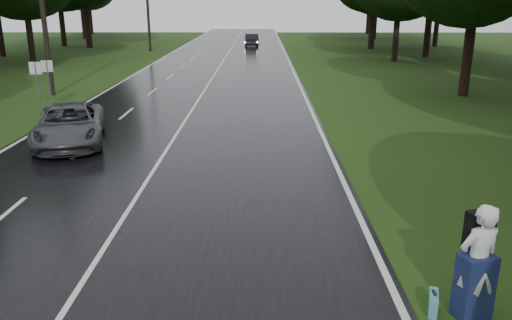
{
  "coord_description": "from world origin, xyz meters",
  "views": [
    {
      "loc": [
        3.37,
        -9.45,
        5.12
      ],
      "look_at": [
        3.24,
        3.34,
        1.1
      ],
      "focal_mm": 35.59,
      "sensor_mm": 36.0,
      "label": 1
    }
  ],
  "objects": [
    {
      "name": "tree_right_e",
      "position": [
        15.17,
        36.23,
        0.0
      ],
      "size": [
        8.83,
        8.83,
        13.79
      ],
      "primitive_type": null,
      "color": "black",
      "rests_on": "ground"
    },
    {
      "name": "utility_pole_far",
      "position": [
        -8.5,
        45.7,
        0.0
      ],
      "size": [
        1.8,
        0.28,
        9.26
      ],
      "primitive_type": null,
      "color": "black",
      "rests_on": "ground"
    },
    {
      "name": "utility_pole_mid",
      "position": [
        -8.5,
        19.09,
        0.0
      ],
      "size": [
        1.8,
        0.28,
        10.47
      ],
      "primitive_type": null,
      "color": "black",
      "rests_on": "ground"
    },
    {
      "name": "far_car",
      "position": [
        2.22,
        51.57,
        0.75
      ],
      "size": [
        1.77,
        4.4,
        1.42
      ],
      "primitive_type": "imported",
      "rotation": [
        0.0,
        0.0,
        3.2
      ],
      "color": "black",
      "rests_on": "road"
    },
    {
      "name": "road_sign_b",
      "position": [
        -7.2,
        15.68,
        0.0
      ],
      "size": [
        0.56,
        0.1,
        2.33
      ],
      "primitive_type": null,
      "color": "white",
      "rests_on": "ground"
    },
    {
      "name": "grey_car",
      "position": [
        -3.72,
        8.73,
        0.75
      ],
      "size": [
        3.65,
        5.58,
        1.43
      ],
      "primitive_type": "imported",
      "rotation": [
        0.0,
        0.0,
        0.27
      ],
      "color": "#45474A",
      "rests_on": "road"
    },
    {
      "name": "lane_center",
      "position": [
        0.0,
        20.0,
        0.04
      ],
      "size": [
        0.12,
        140.0,
        0.01
      ],
      "primitive_type": "cube",
      "color": "silver",
      "rests_on": "road"
    },
    {
      "name": "road",
      "position": [
        0.0,
        20.0,
        0.02
      ],
      "size": [
        12.0,
        140.0,
        0.04
      ],
      "primitive_type": "cube",
      "color": "black",
      "rests_on": "ground"
    },
    {
      "name": "tree_left_f",
      "position": [
        -16.41,
        50.01,
        0.0
      ],
      "size": [
        11.45,
        11.45,
        17.88
      ],
      "primitive_type": null,
      "color": "black",
      "rests_on": "ground"
    },
    {
      "name": "tree_right_d",
      "position": [
        14.82,
        19.2,
        0.0
      ],
      "size": [
        9.12,
        9.12,
        14.25
      ],
      "primitive_type": null,
      "color": "black",
      "rests_on": "ground"
    },
    {
      "name": "hitchhiker",
      "position": [
        6.94,
        -1.96,
        0.95
      ],
      "size": [
        0.86,
        0.81,
        2.05
      ],
      "color": "silver",
      "rests_on": "ground"
    },
    {
      "name": "road_sign_a",
      "position": [
        -7.2,
        14.34,
        0.0
      ],
      "size": [
        0.58,
        0.1,
        2.41
      ],
      "primitive_type": null,
      "color": "white",
      "rests_on": "ground"
    },
    {
      "name": "ground",
      "position": [
        0.0,
        0.0,
        0.0
      ],
      "size": [
        160.0,
        160.0,
        0.0
      ],
      "primitive_type": "plane",
      "color": "#233F12",
      "rests_on": "ground"
    },
    {
      "name": "suitcase",
      "position": [
        6.33,
        -1.87,
        0.18
      ],
      "size": [
        0.28,
        0.51,
        0.35
      ],
      "primitive_type": "cube",
      "rotation": [
        0.0,
        0.0,
        5.98
      ],
      "color": "teal",
      "rests_on": "ground"
    },
    {
      "name": "tree_left_e",
      "position": [
        -15.64,
        33.14,
        0.0
      ],
      "size": [
        9.26,
        9.26,
        14.47
      ],
      "primitive_type": null,
      "color": "black",
      "rests_on": "ground"
    },
    {
      "name": "tree_right_f",
      "position": [
        15.65,
        48.55,
        0.0
      ],
      "size": [
        9.31,
        9.31,
        14.55
      ],
      "primitive_type": null,
      "color": "black",
      "rests_on": "ground"
    }
  ]
}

